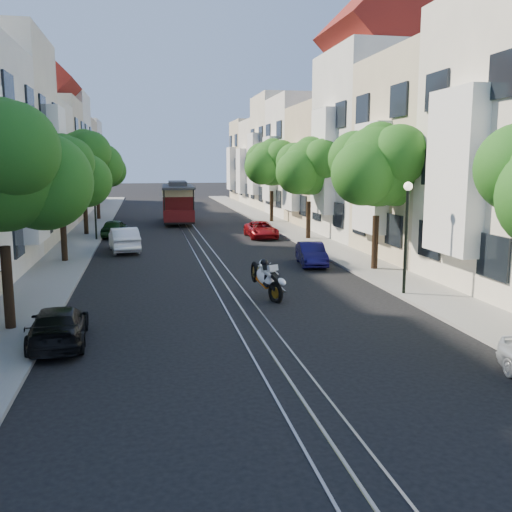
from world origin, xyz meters
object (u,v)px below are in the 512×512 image
tree_e_c (310,169)px  tree_e_d (273,164)px  tree_w_b (62,174)px  tree_e_b (379,168)px  tree_w_a (2,171)px  tree_w_c (84,161)px  parked_car_e_mid (311,254)px  parked_car_w_mid (124,239)px  sportbike_rider (266,277)px  lamp_west (95,197)px  cable_car (178,201)px  parked_car_w_near (59,326)px  parked_car_w_far (115,228)px  tree_w_d (97,167)px  lamp_east (407,221)px  parked_car_e_far (261,230)px

tree_e_c → tree_e_d: tree_e_d is taller
tree_e_d → tree_w_b: tree_e_d is taller
tree_e_b → tree_e_d: 22.00m
tree_w_a → tree_w_c: (0.00, 23.00, 0.34)m
parked_car_e_mid → parked_car_w_mid: parked_car_w_mid is taller
tree_e_d → sportbike_rider: size_ratio=3.17×
lamp_west → tree_w_a: bearing=-92.4°
tree_w_b → parked_car_w_mid: size_ratio=1.51×
tree_e_d → tree_e_c: bearing=-90.0°
cable_car → parked_car_e_mid: bearing=-74.4°
tree_w_b → parked_car_w_near: tree_w_b is taller
lamp_west → parked_car_w_far: lamp_west is taller
tree_w_d → cable_car: 8.06m
tree_e_c → tree_w_c: size_ratio=0.92×
lamp_west → parked_car_w_near: bearing=-88.1°
tree_w_d → tree_w_a: bearing=-90.0°
tree_e_c → tree_e_d: size_ratio=0.95×
lamp_east → tree_w_d: bearing=112.8°
sportbike_rider → parked_car_w_near: sportbike_rider is taller
tree_e_b → tree_w_c: size_ratio=0.94×
tree_e_c → parked_car_e_far: 5.22m
sportbike_rider → parked_car_e_far: sportbike_rider is taller
lamp_west → parked_car_e_mid: 15.76m
parked_car_e_far → parked_car_w_mid: size_ratio=0.95×
tree_w_c → parked_car_w_mid: (2.74, -7.71, -4.39)m
tree_w_a → cable_car: (6.64, 30.33, -2.87)m
sportbike_rider → cable_car: (-1.64, 27.71, 1.05)m
parked_car_e_far → cable_car: bearing=114.3°
parked_car_e_mid → parked_car_w_near: 14.80m
tree_e_d → parked_car_w_far: 15.03m
tree_e_d → tree_w_a: bearing=-116.4°
lamp_east → parked_car_w_far: 23.03m
parked_car_e_mid → parked_car_e_far: parked_car_e_mid is taller
sportbike_rider → parked_car_e_mid: size_ratio=0.64×
parked_car_w_near → parked_car_w_mid: size_ratio=0.88×
lamp_east → cable_car: lamp_east is taller
tree_w_c → parked_car_e_mid: 18.90m
tree_e_c → parked_car_w_mid: tree_e_c is taller
tree_w_b → parked_car_w_mid: (2.74, 3.29, -3.71)m
tree_w_b → parked_car_w_near: (1.54, -13.53, -3.87)m
parked_car_e_far → parked_car_w_mid: bearing=-154.1°
cable_car → parked_car_e_far: (4.90, -10.71, -1.32)m
parked_car_e_far → lamp_west: bearing=177.6°
tree_e_c → lamp_east: size_ratio=1.57×
lamp_west → parked_car_e_mid: size_ratio=1.24×
tree_e_c → parked_car_w_far: tree_e_c is taller
tree_w_d → parked_car_e_far: size_ratio=1.66×
parked_car_w_near → cable_car: bearing=-102.2°
tree_w_c → parked_car_w_far: 4.99m
tree_w_c → lamp_east: bearing=-57.4°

